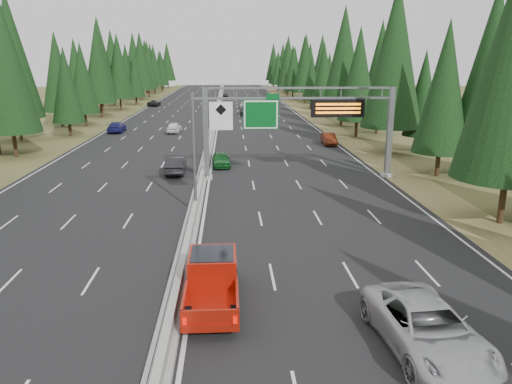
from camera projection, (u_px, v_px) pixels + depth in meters
road at (215, 120)px, 86.72m from camera, size 32.00×260.00×0.08m
shoulder_right at (317, 119)px, 87.67m from camera, size 3.60×260.00×0.06m
shoulder_left at (112, 121)px, 85.77m from camera, size 3.60×260.00×0.06m
median_barrier at (215, 118)px, 86.62m from camera, size 0.70×260.00×0.85m
sign_gantry at (307, 118)px, 42.30m from camera, size 16.75×0.98×7.80m
hov_sign_pole at (203, 145)px, 32.42m from camera, size 2.80×0.50×8.00m
tree_row_right at (357, 65)px, 74.93m from camera, size 11.66×244.91×18.96m
tree_row_left at (69, 66)px, 76.96m from camera, size 11.44×241.92×18.93m
silver_minivan at (426, 327)px, 17.45m from camera, size 3.48×6.58×1.76m
red_pickup at (212, 276)px, 21.15m from camera, size 2.13×5.96×1.94m
car_ahead_green at (221, 159)px, 48.24m from camera, size 1.99×4.20×1.39m
car_ahead_dkred at (329, 139)px, 60.82m from camera, size 1.55×4.22×1.38m
car_ahead_dkgrey at (246, 111)px, 93.73m from camera, size 2.29×5.58×1.62m
car_ahead_white at (246, 105)px, 107.90m from camera, size 2.85×5.44×1.46m
car_ahead_far at (225, 96)px, 137.87m from camera, size 1.63×3.80×1.28m
car_onc_near at (176, 165)px, 45.20m from camera, size 1.69×4.67×1.53m
car_onc_blue at (117, 127)px, 71.47m from camera, size 2.19×5.16×1.49m
car_onc_white at (174, 127)px, 70.84m from camera, size 2.06×4.55×1.52m
car_onc_far at (154, 103)px, 112.90m from camera, size 2.65×5.09×1.37m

